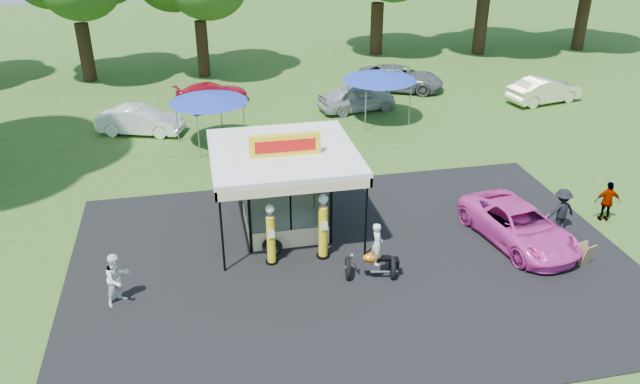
{
  "coord_description": "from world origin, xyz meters",
  "views": [
    {
      "loc": [
        -5.02,
        -16.22,
        12.35
      ],
      "look_at": [
        -0.8,
        4.0,
        1.99
      ],
      "focal_mm": 35.0,
      "sensor_mm": 36.0,
      "label": 1
    }
  ],
  "objects_px": {
    "spectator_east_b": "(608,201)",
    "gas_station_kiosk": "(284,188)",
    "bg_car_b": "(212,93)",
    "bg_car_e": "(545,90)",
    "tent_west": "(208,98)",
    "kiosk_car": "(277,193)",
    "spectator_west": "(117,279)",
    "bg_car_a": "(140,120)",
    "bg_car_d": "(400,78)",
    "spectator_east_a": "(561,210)",
    "gas_pump_left": "(271,236)",
    "tent_east": "(379,76)",
    "motorcycle": "(375,256)",
    "gas_pump_right": "(323,228)",
    "bg_car_c": "(357,98)",
    "a_frame_sign": "(586,254)",
    "pink_sedan": "(519,225)"
  },
  "relations": [
    {
      "from": "spectator_east_b",
      "to": "gas_station_kiosk",
      "type": "bearing_deg",
      "value": 5.95
    },
    {
      "from": "bg_car_b",
      "to": "bg_car_e",
      "type": "distance_m",
      "value": 20.48
    },
    {
      "from": "tent_west",
      "to": "bg_car_e",
      "type": "bearing_deg",
      "value": 7.55
    },
    {
      "from": "kiosk_car",
      "to": "spectator_west",
      "type": "distance_m",
      "value": 8.38
    },
    {
      "from": "kiosk_car",
      "to": "bg_car_a",
      "type": "relative_size",
      "value": 0.62
    },
    {
      "from": "spectator_west",
      "to": "bg_car_d",
      "type": "xyz_separation_m",
      "value": [
        16.15,
        20.16,
        -0.12
      ]
    },
    {
      "from": "spectator_east_a",
      "to": "gas_pump_left",
      "type": "bearing_deg",
      "value": -4.08
    },
    {
      "from": "spectator_east_b",
      "to": "tent_east",
      "type": "relative_size",
      "value": 0.41
    },
    {
      "from": "motorcycle",
      "to": "spectator_east_b",
      "type": "relative_size",
      "value": 1.29
    },
    {
      "from": "gas_pump_right",
      "to": "bg_car_c",
      "type": "height_order",
      "value": "gas_pump_right"
    },
    {
      "from": "motorcycle",
      "to": "tent_east",
      "type": "distance_m",
      "value": 15.93
    },
    {
      "from": "gas_station_kiosk",
      "to": "tent_west",
      "type": "relative_size",
      "value": 1.36
    },
    {
      "from": "motorcycle",
      "to": "kiosk_car",
      "type": "xyz_separation_m",
      "value": [
        -2.49,
        6.13,
        -0.37
      ]
    },
    {
      "from": "gas_pump_left",
      "to": "motorcycle",
      "type": "height_order",
      "value": "gas_pump_left"
    },
    {
      "from": "gas_pump_left",
      "to": "bg_car_a",
      "type": "relative_size",
      "value": 0.53
    },
    {
      "from": "gas_pump_right",
      "to": "bg_car_e",
      "type": "distance_m",
      "value": 22.45
    },
    {
      "from": "bg_car_c",
      "to": "bg_car_e",
      "type": "bearing_deg",
      "value": -104.74
    },
    {
      "from": "kiosk_car",
      "to": "gas_pump_right",
      "type": "bearing_deg",
      "value": -167.29
    },
    {
      "from": "gas_pump_left",
      "to": "spectator_east_b",
      "type": "bearing_deg",
      "value": 1.75
    },
    {
      "from": "bg_car_d",
      "to": "tent_west",
      "type": "relative_size",
      "value": 1.42
    },
    {
      "from": "motorcycle",
      "to": "bg_car_e",
      "type": "bearing_deg",
      "value": 56.1
    },
    {
      "from": "motorcycle",
      "to": "bg_car_a",
      "type": "xyz_separation_m",
      "value": [
        -8.52,
        15.78,
        -0.1
      ]
    },
    {
      "from": "gas_pump_left",
      "to": "a_frame_sign",
      "type": "distance_m",
      "value": 11.21
    },
    {
      "from": "gas_station_kiosk",
      "to": "kiosk_car",
      "type": "distance_m",
      "value": 2.56
    },
    {
      "from": "bg_car_c",
      "to": "bg_car_e",
      "type": "relative_size",
      "value": 0.98
    },
    {
      "from": "bg_car_e",
      "to": "tent_east",
      "type": "xyz_separation_m",
      "value": [
        -10.98,
        -1.02,
        1.82
      ]
    },
    {
      "from": "gas_pump_left",
      "to": "kiosk_car",
      "type": "height_order",
      "value": "gas_pump_left"
    },
    {
      "from": "gas_station_kiosk",
      "to": "gas_pump_right",
      "type": "relative_size",
      "value": 2.1
    },
    {
      "from": "gas_pump_left",
      "to": "tent_east",
      "type": "distance_m",
      "value": 15.82
    },
    {
      "from": "spectator_east_b",
      "to": "tent_east",
      "type": "xyz_separation_m",
      "value": [
        -5.65,
        13.17,
        1.75
      ]
    },
    {
      "from": "gas_pump_right",
      "to": "motorcycle",
      "type": "relative_size",
      "value": 1.18
    },
    {
      "from": "gas_pump_right",
      "to": "bg_car_b",
      "type": "relative_size",
      "value": 0.58
    },
    {
      "from": "bg_car_c",
      "to": "kiosk_car",
      "type": "bearing_deg",
      "value": 139.38
    },
    {
      "from": "tent_west",
      "to": "tent_east",
      "type": "bearing_deg",
      "value": 10.13
    },
    {
      "from": "pink_sedan",
      "to": "spectator_west",
      "type": "height_order",
      "value": "spectator_west"
    },
    {
      "from": "bg_car_a",
      "to": "gas_station_kiosk",
      "type": "bearing_deg",
      "value": -134.66
    },
    {
      "from": "gas_pump_left",
      "to": "spectator_west",
      "type": "xyz_separation_m",
      "value": [
        -5.14,
        -1.28,
        -0.23
      ]
    },
    {
      "from": "gas_pump_left",
      "to": "spectator_west",
      "type": "relative_size",
      "value": 1.31
    },
    {
      "from": "bg_car_d",
      "to": "tent_west",
      "type": "distance_m",
      "value": 14.45
    },
    {
      "from": "gas_pump_left",
      "to": "bg_car_a",
      "type": "bearing_deg",
      "value": 109.99
    },
    {
      "from": "gas_station_kiosk",
      "to": "tent_west",
      "type": "height_order",
      "value": "gas_station_kiosk"
    },
    {
      "from": "spectator_east_a",
      "to": "tent_east",
      "type": "relative_size",
      "value": 0.43
    },
    {
      "from": "bg_car_b",
      "to": "spectator_east_a",
      "type": "bearing_deg",
      "value": -161.74
    },
    {
      "from": "pink_sedan",
      "to": "gas_pump_left",
      "type": "bearing_deg",
      "value": 167.29
    },
    {
      "from": "bg_car_a",
      "to": "spectator_east_b",
      "type": "bearing_deg",
      "value": -107.91
    },
    {
      "from": "gas_station_kiosk",
      "to": "bg_car_e",
      "type": "xyz_separation_m",
      "value": [
        18.09,
        12.25,
        -1.01
      ]
    },
    {
      "from": "bg_car_c",
      "to": "gas_station_kiosk",
      "type": "bearing_deg",
      "value": 143.74
    },
    {
      "from": "bg_car_a",
      "to": "bg_car_c",
      "type": "xyz_separation_m",
      "value": [
        12.42,
        1.29,
        0.04
      ]
    },
    {
      "from": "bg_car_a",
      "to": "bg_car_b",
      "type": "xyz_separation_m",
      "value": [
        4.03,
        4.38,
        -0.1
      ]
    },
    {
      "from": "gas_pump_right",
      "to": "pink_sedan",
      "type": "xyz_separation_m",
      "value": [
        7.45,
        -0.44,
        -0.51
      ]
    }
  ]
}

